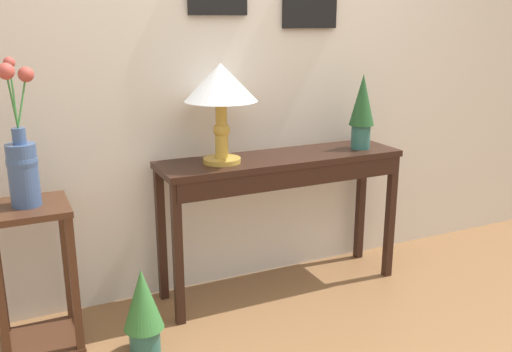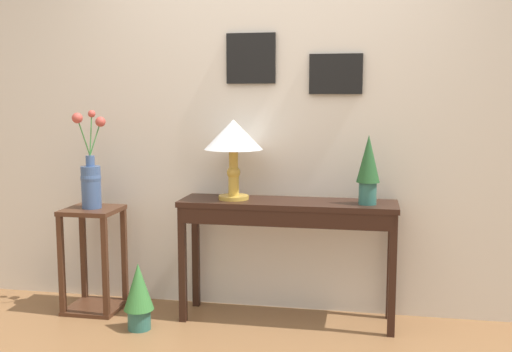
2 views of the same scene
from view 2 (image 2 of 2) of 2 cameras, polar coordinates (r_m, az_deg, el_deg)
back_wall_with_art at (r=4.04m, az=1.57°, el=6.84°), size 9.00×0.13×2.80m
console_table at (r=3.80m, az=3.00°, el=-4.16°), size 1.38×0.37×0.79m
table_lamp at (r=3.82m, az=-2.18°, el=3.56°), size 0.38×0.38×0.52m
potted_plant_on_console at (r=3.70m, az=10.71°, el=0.94°), size 0.14×0.14×0.43m
pedestal_stand_left at (r=4.23m, az=-15.29°, el=-7.72°), size 0.36×0.36×0.71m
flower_vase_tall at (r=4.12m, az=-15.55°, el=-0.12°), size 0.16×0.23×0.66m
potted_plant_floor at (r=3.85m, az=-11.19°, el=-10.99°), size 0.19×0.19×0.43m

